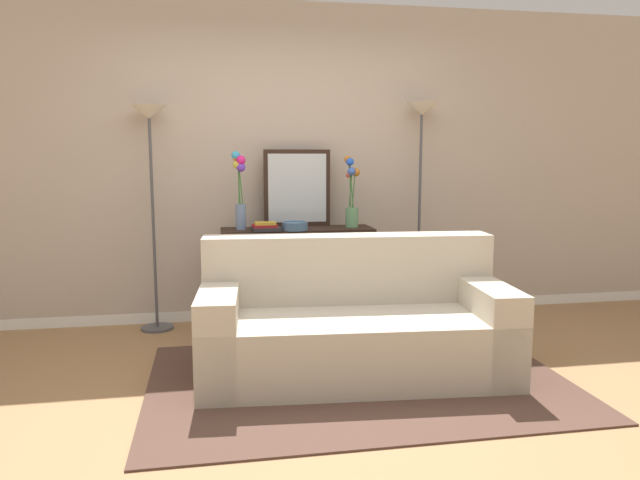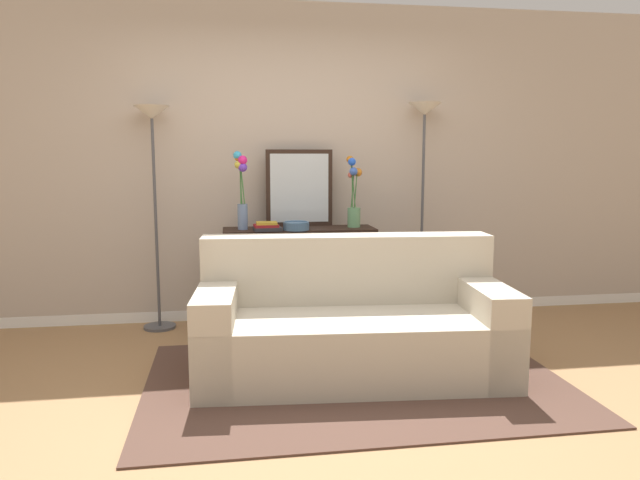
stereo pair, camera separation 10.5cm
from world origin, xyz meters
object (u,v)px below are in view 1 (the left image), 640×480
Objects in this scene: fruit_bowl at (295,226)px; floor_lamp_right at (421,150)px; wall_mirror at (297,188)px; vase_tall_flowers at (240,189)px; vase_short_flowers at (352,197)px; book_stack at (266,227)px; console_table at (298,259)px; floor_lamp_left at (151,155)px; couch at (353,326)px; book_row_under_console at (254,321)px.

floor_lamp_right is at bearing 10.87° from fruit_bowl.
vase_tall_flowers is (-0.49, -0.18, 0.01)m from wall_mirror.
vase_short_flowers reaches higher than book_stack.
console_table is 0.32m from fruit_bowl.
console_table is 0.69× the size of floor_lamp_left.
vase_short_flowers reaches higher than couch.
couch is 1.91m from floor_lamp_right.
console_table is 0.68m from vase_short_flowers.
book_row_under_console is at bearing -180.00° from console_table.
floor_lamp_left is 7.80× the size of book_stack.
console_table is 0.60m from wall_mirror.
couch reaches higher than book_row_under_console.
wall_mirror is 0.50m from book_stack.
floor_lamp_left reaches higher than vase_tall_flowers.
couch is at bearing -102.57° from vase_short_flowers.
fruit_bowl is (-0.06, -0.27, -0.29)m from wall_mirror.
book_row_under_console is at bearing -7.28° from floor_lamp_left.
floor_lamp_left is at bearing 180.00° from floor_lamp_right.
floor_lamp_left is 0.75m from vase_tall_flowers.
floor_lamp_right is 0.74m from vase_short_flowers.
book_row_under_console is at bearing 116.31° from couch.
vase_short_flowers is 1.31m from book_row_under_console.
vase_short_flowers is at bearing 13.37° from fruit_bowl.
floor_lamp_left is 1.07m from book_stack.
couch is 2.15m from floor_lamp_left.
wall_mirror is at bearing 43.05° from book_stack.
floor_lamp_left reaches higher than fruit_bowl.
book_row_under_console is (-0.39, -0.15, -1.09)m from wall_mirror.
book_stack is at bearing -170.72° from floor_lamp_right.
book_stack is at bearing 114.61° from couch.
console_table is 5.37× the size of book_stack.
vase_tall_flowers is 0.93m from vase_short_flowers.
wall_mirror is at bearing 97.75° from couch.
floor_lamp_left is 1.58m from book_row_under_console.
book_row_under_console is (0.10, 0.02, -1.10)m from vase_tall_flowers.
wall_mirror is at bearing 21.36° from book_row_under_console.
floor_lamp_right is 1.58m from vase_tall_flowers.
wall_mirror is 0.47m from vase_short_flowers.
floor_lamp_right is 1.50m from book_stack.
console_table is 5.93× the size of fruit_bowl.
couch is 1.19m from fruit_bowl.
book_stack is (-0.47, 1.03, 0.54)m from couch.
fruit_bowl is (-0.24, 1.04, 0.54)m from couch.
floor_lamp_right reaches higher than vase_tall_flowers.
console_table is 0.42m from book_stack.
vase_tall_flowers is at bearing -175.46° from floor_lamp_right.
floor_lamp_right is at bearing 5.28° from console_table.
vase_tall_flowers reaches higher than book_stack.
vase_short_flowers is 2.18× the size of book_row_under_console.
couch is at bearing -82.25° from wall_mirror.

